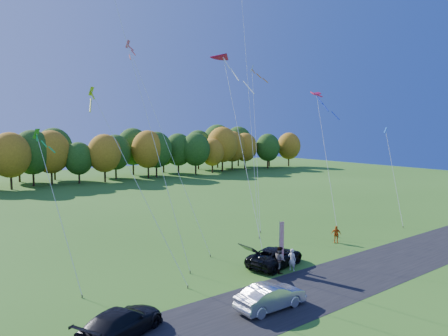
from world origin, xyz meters
TOP-DOWN VIEW (x-y plane):
  - ground at (0.00, 0.00)m, footprint 160.00×160.00m
  - asphalt_strip at (0.00, -4.00)m, footprint 90.00×6.00m
  - tree_line at (0.00, 55.00)m, footprint 116.00×12.00m
  - black_suv at (0.81, 0.83)m, footprint 5.49×3.38m
  - silver_sedan at (-4.81, -4.49)m, footprint 4.42×1.62m
  - dark_truck_a at (-13.00, -2.31)m, footprint 5.47×3.93m
  - person_tailgate_a at (1.02, -0.67)m, footprint 0.55×0.68m
  - person_tailgate_b at (0.05, -0.41)m, footprint 1.04×1.13m
  - person_east at (9.57, 2.01)m, footprint 0.91×0.91m
  - feather_flag at (0.15, -0.40)m, footprint 0.50×0.10m
  - kite_delta_blue at (-7.03, 7.74)m, footprint 5.42×9.95m
  - kite_parafoil_orange at (8.50, 12.83)m, footprint 8.52×11.66m
  - kite_delta_red at (2.77, 7.15)m, footprint 3.25×8.81m
  - kite_parafoil_rainbow at (13.72, 6.60)m, footprint 6.52×7.66m
  - kite_diamond_yellow at (-8.61, 4.25)m, footprint 4.08×6.93m
  - kite_diamond_green at (-13.27, 6.17)m, footprint 1.58×5.34m
  - kite_diamond_white at (8.98, 12.05)m, footprint 5.22×7.19m
  - kite_diamond_pink at (-3.61, 8.69)m, footprint 4.27×6.90m
  - kite_diamond_blue_low at (20.93, 3.35)m, footprint 3.26×4.61m

SIDE VIEW (x-z plane):
  - ground at x=0.00m, z-range 0.00..0.00m
  - tree_line at x=0.00m, z-range -5.00..5.00m
  - asphalt_strip at x=0.00m, z-range 0.00..0.01m
  - black_suv at x=0.81m, z-range 0.00..1.42m
  - silver_sedan at x=-4.81m, z-range 0.00..1.45m
  - dark_truck_a at x=-13.00m, z-range 0.00..1.47m
  - person_east at x=9.57m, z-range 0.00..1.55m
  - person_tailgate_a at x=1.02m, z-range 0.00..1.62m
  - person_tailgate_b at x=0.05m, z-range 0.00..1.88m
  - feather_flag at x=0.15m, z-range 0.41..4.15m
  - kite_diamond_blue_low at x=20.93m, z-range -0.23..10.31m
  - kite_diamond_green at x=-13.27m, z-range -0.14..10.45m
  - kite_diamond_yellow at x=-8.61m, z-range -0.19..13.20m
  - kite_parafoil_rainbow at x=13.72m, z-range -0.15..14.28m
  - kite_diamond_white at x=8.98m, z-range -0.25..17.25m
  - kite_diamond_pink at x=-3.61m, z-range -0.20..17.51m
  - kite_delta_red at x=2.77m, z-range -0.13..18.08m
  - kite_delta_blue at x=-7.03m, z-range -0.39..29.88m
  - kite_parafoil_orange at x=8.50m, z-range -0.22..29.98m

